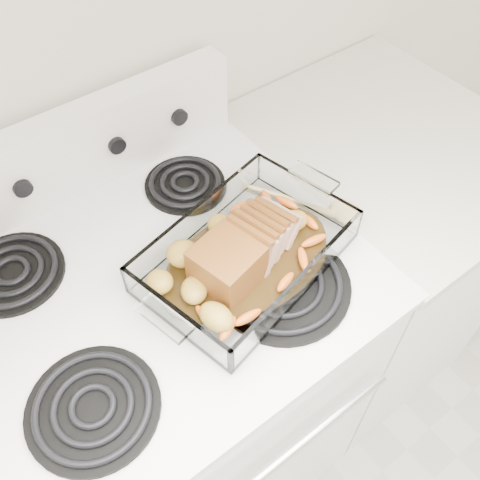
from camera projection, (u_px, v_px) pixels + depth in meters
electric_range at (171, 383)px, 1.33m from camera, size 0.78×0.70×1.12m
counter_right at (360, 259)px, 1.60m from camera, size 0.58×0.68×0.93m
baking_dish at (247, 257)px, 0.98m from camera, size 0.38×0.25×0.07m
pork_roast at (237, 252)px, 0.95m from camera, size 0.22×0.10×0.08m
roast_vegetables at (234, 243)px, 0.99m from camera, size 0.33×0.18×0.04m
wooden_spoon at (321, 206)px, 1.08m from camera, size 0.16×0.23×0.02m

